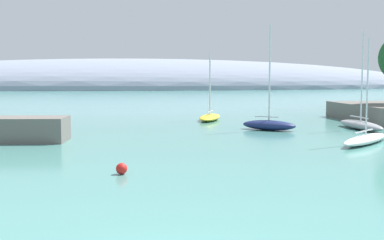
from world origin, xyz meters
The scene contains 6 objects.
distant_ridge centered at (-1.54, 197.26, 0.00)m, with size 275.33×75.18×25.53m, color gray.
sailboat_navy_near_shore centered at (12.90, 33.96, 0.62)m, with size 5.76×5.02×10.56m.
sailboat_white_mid_mooring centered at (17.95, 23.53, 0.42)m, with size 7.05×6.63×8.52m.
sailboat_grey_outer_mooring centered at (22.42, 33.37, 0.52)m, with size 2.21×7.98×10.02m.
sailboat_yellow_end_of_line centered at (8.67, 45.32, 0.44)m, with size 4.58×7.88×8.09m.
mooring_buoy_red centered at (-1.46, 13.86, 0.32)m, with size 0.64×0.64×0.64m, color red.
Camera 1 is at (-0.78, -12.78, 5.54)m, focal length 44.59 mm.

